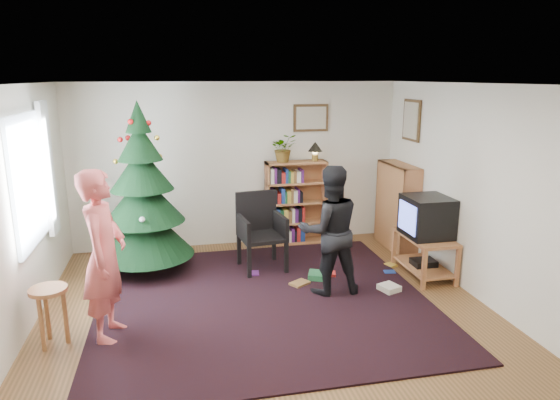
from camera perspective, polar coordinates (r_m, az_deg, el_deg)
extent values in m
plane|color=brown|center=(5.73, -1.32, -12.76)|extent=(5.00, 5.00, 0.00)
plane|color=white|center=(5.12, -1.48, 13.12)|extent=(5.00, 5.00, 0.00)
cube|color=silver|center=(7.70, -4.87, 4.01)|extent=(5.00, 0.02, 2.50)
cube|color=silver|center=(3.01, 7.71, -12.32)|extent=(5.00, 0.02, 2.50)
cube|color=silver|center=(5.43, -28.32, -1.88)|extent=(0.02, 5.00, 2.50)
cube|color=silver|center=(6.24, 21.80, 0.69)|extent=(0.02, 5.00, 2.50)
cube|color=black|center=(5.99, -1.87, -11.40)|extent=(3.80, 3.60, 0.02)
cube|color=silver|center=(5.93, -26.77, 2.01)|extent=(0.04, 1.20, 1.40)
cube|color=silver|center=(6.59, -24.97, 3.26)|extent=(0.06, 0.35, 1.60)
cube|color=#4C3319|center=(7.82, 3.55, 9.35)|extent=(0.55, 0.03, 0.42)
cube|color=beige|center=(7.82, 3.55, 9.35)|extent=(0.47, 0.01, 0.34)
cube|color=#4C3319|center=(7.62, 14.82, 8.80)|extent=(0.03, 0.50, 0.60)
cube|color=beige|center=(7.62, 14.82, 8.80)|extent=(0.01, 0.42, 0.52)
cylinder|color=#3F2816|center=(7.02, -14.89, -6.98)|extent=(0.12, 0.12, 0.24)
cone|color=black|center=(6.87, -15.14, -3.24)|extent=(1.26, 1.26, 0.71)
cone|color=black|center=(6.76, -15.37, 0.22)|extent=(1.06, 1.06, 0.63)
cone|color=black|center=(6.68, -15.58, 3.49)|extent=(0.81, 0.81, 0.56)
cone|color=black|center=(6.63, -15.78, 6.47)|extent=(0.57, 0.57, 0.49)
cone|color=black|center=(6.60, -15.96, 9.19)|extent=(0.33, 0.33, 0.41)
cube|color=#A4613A|center=(7.83, 1.83, -0.27)|extent=(0.95, 0.30, 1.30)
cube|color=#A4613A|center=(7.70, 1.86, 4.31)|extent=(0.95, 0.30, 0.03)
cube|color=#A4613A|center=(7.80, 13.24, -0.70)|extent=(0.30, 0.95, 1.30)
cube|color=#A4613A|center=(7.67, 13.50, 3.90)|extent=(0.30, 0.95, 0.03)
cube|color=#A4613A|center=(6.81, 16.29, -4.08)|extent=(0.51, 0.93, 0.04)
cube|color=#A4613A|center=(6.44, 16.14, -7.72)|extent=(0.05, 0.05, 0.51)
cube|color=#A4613A|center=(6.66, 19.62, -7.26)|extent=(0.05, 0.05, 0.51)
cube|color=#A4613A|center=(7.17, 12.90, -5.29)|extent=(0.05, 0.05, 0.51)
cube|color=#A4613A|center=(7.36, 16.13, -4.97)|extent=(0.05, 0.05, 0.51)
cube|color=#A4613A|center=(6.95, 16.06, -7.30)|extent=(0.47, 0.89, 0.03)
cube|color=black|center=(6.93, 16.09, -6.87)|extent=(0.30, 0.25, 0.08)
cube|color=black|center=(6.74, 16.45, -1.81)|extent=(0.54, 0.60, 0.52)
cube|color=#5264DE|center=(6.61, 14.33, -1.96)|extent=(0.01, 0.47, 0.38)
cube|color=black|center=(6.75, -2.07, -4.23)|extent=(0.64, 0.64, 0.05)
cube|color=black|center=(6.91, -2.47, -1.27)|extent=(0.58, 0.12, 0.57)
cube|color=black|center=(6.55, -3.89, -7.01)|extent=(0.06, 0.06, 0.47)
cube|color=black|center=(6.64, 0.54, -6.69)|extent=(0.06, 0.06, 0.47)
cube|color=black|center=(7.03, -4.49, -5.53)|extent=(0.06, 0.06, 0.47)
cube|color=black|center=(7.11, -0.37, -5.26)|extent=(0.06, 0.06, 0.47)
cylinder|color=#A4613A|center=(5.36, -24.99, -9.29)|extent=(0.36, 0.36, 0.04)
cylinder|color=#A4613A|center=(5.45, -23.31, -12.17)|extent=(0.04, 0.04, 0.56)
cylinder|color=#A4613A|center=(5.59, -25.08, -11.68)|extent=(0.04, 0.04, 0.56)
cylinder|color=#A4613A|center=(5.40, -25.60, -12.69)|extent=(0.04, 0.04, 0.56)
imported|color=#D45654|center=(5.21, -19.45, -6.04)|extent=(0.51, 0.69, 1.73)
imported|color=black|center=(5.98, 5.71, -3.50)|extent=(0.77, 0.60, 1.58)
imported|color=gray|center=(7.62, 0.41, 5.96)|extent=(0.40, 0.35, 0.43)
cylinder|color=#A57F33|center=(7.77, 4.02, 4.83)|extent=(0.09, 0.09, 0.09)
sphere|color=#FFD88C|center=(7.75, 4.04, 5.58)|extent=(0.09, 0.09, 0.09)
cone|color=black|center=(7.74, 4.05, 6.12)|extent=(0.22, 0.22, 0.15)
cube|color=#A51E19|center=(6.70, 5.83, -8.36)|extent=(0.20, 0.20, 0.08)
cube|color=navy|center=(6.91, 12.42, -7.90)|extent=(0.20, 0.20, 0.08)
cube|color=#1E592D|center=(6.59, 4.25, -8.71)|extent=(0.20, 0.20, 0.08)
cube|color=gold|center=(7.17, 12.55, -7.09)|extent=(0.20, 0.20, 0.08)
cube|color=brown|center=(6.39, 2.27, -9.42)|extent=(0.20, 0.20, 0.08)
cube|color=beige|center=(6.36, 12.36, -9.89)|extent=(0.20, 0.20, 0.08)
cube|color=#4C1959|center=(6.71, -2.99, -8.25)|extent=(0.20, 0.20, 0.08)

